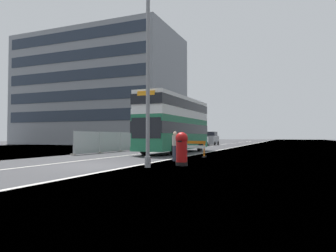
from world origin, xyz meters
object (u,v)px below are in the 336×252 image
Objects in this scene: roadworks_barrier at (194,147)px; car_oncoming_near at (199,140)px; double_decker_bus at (175,124)px; car_receding_mid at (211,139)px; lamppost_foreground at (148,76)px; pedestrian_at_kerb at (175,146)px; red_pillar_postbox at (182,147)px.

roadworks_barrier is 24.05m from car_oncoming_near.
double_decker_bus is 2.95× the size of car_receding_mid.
lamppost_foreground is 38.28m from car_receding_mid.
double_decker_bus reaches higher than car_oncoming_near.
car_oncoming_near is at bearing 105.75° from roadworks_barrier.
pedestrian_at_kerb is at bearing -89.44° from roadworks_barrier.
double_decker_bus is 9.29m from pedestrian_at_kerb.
double_decker_bus is 6.51× the size of roadworks_barrier.
car_oncoming_near is 6.54m from car_receding_mid.
double_decker_bus reaches higher than pedestrian_at_kerb.
double_decker_bus reaches higher than car_receding_mid.
car_oncoming_near is at bearing 102.23° from lamppost_foreground.
roadworks_barrier is 0.45× the size of car_receding_mid.
car_oncoming_near is (-7.89, 29.60, 0.04)m from red_pillar_postbox.
lamppost_foreground is 2.08× the size of car_oncoming_near.
lamppost_foreground is 5.25m from pedestrian_at_kerb.
car_oncoming_near is 1.11× the size of car_receding_mid.
lamppost_foreground is (3.37, -12.52, 1.70)m from double_decker_bus.
red_pillar_postbox reaches higher than roadworks_barrier.
car_receding_mid is (-6.49, 37.58, -3.24)m from lamppost_foreground.
double_decker_bus is 13.08m from lamppost_foreground.
roadworks_barrier is at bearing -74.25° from car_oncoming_near.
lamppost_foreground is 5.08× the size of roadworks_barrier.
lamppost_foreground is at bearing -77.77° from car_oncoming_near.
pedestrian_at_kerb is (3.21, -8.54, -1.71)m from double_decker_bus.
pedestrian_at_kerb reaches higher than roadworks_barrier.
lamppost_foreground is 31.94m from car_oncoming_near.
double_decker_bus is 6.69× the size of pedestrian_at_kerb.
red_pillar_postbox is 6.60m from roadworks_barrier.
roadworks_barrier is (3.17, -4.63, -1.87)m from double_decker_bus.
car_receding_mid reaches higher than red_pillar_postbox.
pedestrian_at_kerb is (0.04, -3.91, 0.16)m from roadworks_barrier.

